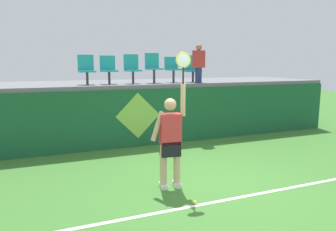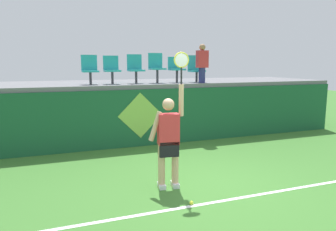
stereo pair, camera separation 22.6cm
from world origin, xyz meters
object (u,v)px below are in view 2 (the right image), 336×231
at_px(tennis_player, 169,138).
at_px(stadium_chair_4, 176,68).
at_px(stadium_chair_1, 112,68).
at_px(tennis_ball, 191,203).
at_px(water_bottle, 204,79).
at_px(stadium_chair_3, 156,66).
at_px(stadium_chair_5, 196,68).
at_px(stadium_chair_2, 135,68).
at_px(stadium_chair_0, 90,68).
at_px(spectator_0, 202,63).

bearing_deg(tennis_player, stadium_chair_4, 66.19).
bearing_deg(stadium_chair_1, tennis_ball, -85.52).
height_order(water_bottle, stadium_chair_3, stadium_chair_3).
xyz_separation_m(stadium_chair_3, stadium_chair_5, (1.30, 0.00, -0.06)).
bearing_deg(stadium_chair_5, water_bottle, -86.29).
xyz_separation_m(stadium_chair_2, stadium_chair_4, (1.29, -0.01, -0.01)).
bearing_deg(water_bottle, tennis_player, -125.48).
bearing_deg(stadium_chair_4, stadium_chair_0, 179.81).
relative_size(tennis_player, stadium_chair_4, 3.18).
relative_size(stadium_chair_1, stadium_chair_3, 0.90).
bearing_deg(stadium_chair_4, stadium_chair_1, 179.83).
bearing_deg(tennis_player, water_bottle, 54.52).
distance_m(tennis_ball, stadium_chair_4, 5.42).
distance_m(tennis_player, stadium_chair_2, 4.09).
bearing_deg(tennis_ball, stadium_chair_1, 94.48).
distance_m(tennis_player, spectator_0, 4.39).
relative_size(stadium_chair_3, stadium_chair_4, 1.14).
xyz_separation_m(tennis_ball, stadium_chair_1, (-0.37, 4.71, 2.13)).
height_order(stadium_chair_5, spectator_0, spectator_0).
distance_m(water_bottle, stadium_chair_3, 1.48).
xyz_separation_m(tennis_player, stadium_chair_3, (1.07, 3.87, 1.27)).
bearing_deg(tennis_ball, stadium_chair_3, 78.18).
bearing_deg(tennis_player, stadium_chair_5, 58.53).
bearing_deg(tennis_player, stadium_chair_1, 94.21).
xyz_separation_m(stadium_chair_0, stadium_chair_5, (3.27, 0.00, -0.01)).
bearing_deg(stadium_chair_5, stadium_chair_3, -179.85).
relative_size(tennis_player, stadium_chair_2, 2.94).
distance_m(tennis_player, stadium_chair_1, 4.07).
relative_size(tennis_player, stadium_chair_5, 2.98).
relative_size(tennis_player, stadium_chair_0, 3.04).
xyz_separation_m(tennis_player, stadium_chair_1, (-0.28, 3.87, 1.22)).
distance_m(water_bottle, stadium_chair_1, 2.76).
relative_size(stadium_chair_1, stadium_chair_2, 0.95).
distance_m(tennis_player, tennis_ball, 1.24).
distance_m(water_bottle, stadium_chair_4, 0.92).
height_order(water_bottle, stadium_chair_5, stadium_chair_5).
bearing_deg(stadium_chair_4, tennis_player, -113.81).
height_order(stadium_chair_2, stadium_chair_5, stadium_chair_2).
distance_m(stadium_chair_2, stadium_chair_3, 0.66).
distance_m(stadium_chair_3, spectator_0, 1.38).
distance_m(tennis_ball, stadium_chair_0, 5.27).
bearing_deg(stadium_chair_2, tennis_ball, -94.02).
height_order(tennis_player, stadium_chair_2, stadium_chair_2).
bearing_deg(stadium_chair_4, stadium_chair_2, 179.56).
bearing_deg(stadium_chair_1, water_bottle, -10.44).
xyz_separation_m(stadium_chair_0, stadium_chair_4, (2.60, -0.01, 0.00)).
bearing_deg(stadium_chair_5, stadium_chair_2, -179.91).
height_order(stadium_chair_0, spectator_0, spectator_0).
height_order(tennis_player, stadium_chair_5, stadium_chair_5).
height_order(tennis_player, stadium_chair_0, stadium_chair_0).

